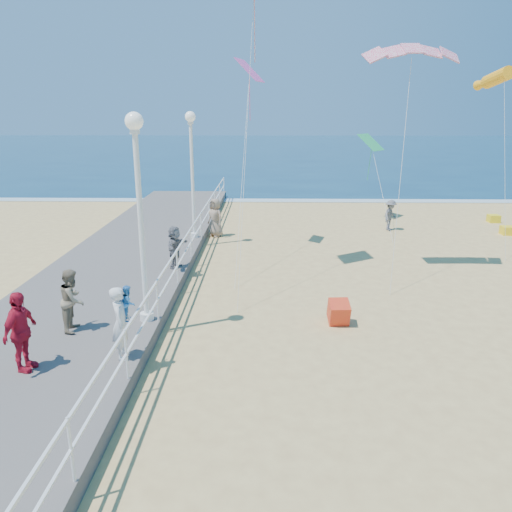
{
  "coord_description": "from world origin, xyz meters",
  "views": [
    {
      "loc": [
        -2.2,
        -12.17,
        5.74
      ],
      "look_at": [
        -2.5,
        2.0,
        1.6
      ],
      "focal_mm": 35.0,
      "sensor_mm": 36.0,
      "label": 1
    }
  ],
  "objects_px": {
    "woman_holding_toddler": "(121,323)",
    "spectator_5": "(175,247)",
    "box_kite": "(339,314)",
    "lamp_post_far": "(192,162)",
    "toddler_held": "(128,303)",
    "spectator_3": "(20,332)",
    "beach_walker_c": "(216,218)",
    "beach_walker_a": "(390,215)",
    "spectator_1": "(73,300)",
    "lamp_post_mid": "(139,198)",
    "beach_chair_right": "(507,230)",
    "beach_chair_left": "(494,219)"
  },
  "relations": [
    {
      "from": "lamp_post_mid",
      "to": "spectator_1",
      "type": "bearing_deg",
      "value": -159.75
    },
    {
      "from": "lamp_post_far",
      "to": "spectator_1",
      "type": "xyz_separation_m",
      "value": [
        -1.68,
        -9.62,
        -2.46
      ]
    },
    {
      "from": "lamp_post_far",
      "to": "toddler_held",
      "type": "relative_size",
      "value": 6.59
    },
    {
      "from": "lamp_post_mid",
      "to": "woman_holding_toddler",
      "type": "distance_m",
      "value": 3.2
    },
    {
      "from": "spectator_1",
      "to": "box_kite",
      "type": "relative_size",
      "value": 2.65
    },
    {
      "from": "spectator_5",
      "to": "box_kite",
      "type": "relative_size",
      "value": 2.5
    },
    {
      "from": "lamp_post_mid",
      "to": "spectator_1",
      "type": "distance_m",
      "value": 3.05
    },
    {
      "from": "beach_walker_c",
      "to": "beach_chair_right",
      "type": "relative_size",
      "value": 3.29
    },
    {
      "from": "lamp_post_far",
      "to": "box_kite",
      "type": "height_order",
      "value": "lamp_post_far"
    },
    {
      "from": "spectator_5",
      "to": "beach_walker_c",
      "type": "distance_m",
      "value": 6.23
    },
    {
      "from": "lamp_post_far",
      "to": "beach_walker_a",
      "type": "xyz_separation_m",
      "value": [
        9.3,
        3.24,
        -2.9
      ]
    },
    {
      "from": "beach_walker_a",
      "to": "beach_chair_left",
      "type": "relative_size",
      "value": 2.76
    },
    {
      "from": "lamp_post_far",
      "to": "beach_chair_left",
      "type": "relative_size",
      "value": 9.67
    },
    {
      "from": "beach_walker_a",
      "to": "beach_walker_c",
      "type": "relative_size",
      "value": 0.84
    },
    {
      "from": "box_kite",
      "to": "spectator_5",
      "type": "bearing_deg",
      "value": 140.12
    },
    {
      "from": "beach_walker_a",
      "to": "box_kite",
      "type": "bearing_deg",
      "value": -159.84
    },
    {
      "from": "lamp_post_mid",
      "to": "spectator_1",
      "type": "height_order",
      "value": "lamp_post_mid"
    },
    {
      "from": "spectator_5",
      "to": "beach_walker_a",
      "type": "height_order",
      "value": "spectator_5"
    },
    {
      "from": "box_kite",
      "to": "beach_chair_right",
      "type": "bearing_deg",
      "value": 45.1
    },
    {
      "from": "spectator_3",
      "to": "beach_chair_right",
      "type": "bearing_deg",
      "value": -41.4
    },
    {
      "from": "toddler_held",
      "to": "spectator_1",
      "type": "bearing_deg",
      "value": 45.07
    },
    {
      "from": "woman_holding_toddler",
      "to": "beach_chair_right",
      "type": "bearing_deg",
      "value": -56.07
    },
    {
      "from": "lamp_post_mid",
      "to": "beach_walker_c",
      "type": "bearing_deg",
      "value": 85.99
    },
    {
      "from": "beach_walker_a",
      "to": "toddler_held",
      "type": "bearing_deg",
      "value": -173.12
    },
    {
      "from": "spectator_3",
      "to": "beach_walker_c",
      "type": "distance_m",
      "value": 13.77
    },
    {
      "from": "woman_holding_toddler",
      "to": "spectator_5",
      "type": "height_order",
      "value": "woman_holding_toddler"
    },
    {
      "from": "spectator_1",
      "to": "spectator_5",
      "type": "distance_m",
      "value": 5.49
    },
    {
      "from": "spectator_1",
      "to": "box_kite",
      "type": "xyz_separation_m",
      "value": [
        6.86,
        1.34,
        -0.9
      ]
    },
    {
      "from": "toddler_held",
      "to": "spectator_1",
      "type": "relative_size",
      "value": 0.51
    },
    {
      "from": "woman_holding_toddler",
      "to": "spectator_1",
      "type": "height_order",
      "value": "woman_holding_toddler"
    },
    {
      "from": "beach_walker_c",
      "to": "box_kite",
      "type": "height_order",
      "value": "beach_walker_c"
    },
    {
      "from": "spectator_5",
      "to": "lamp_post_far",
      "type": "bearing_deg",
      "value": 11.98
    },
    {
      "from": "lamp_post_mid",
      "to": "spectator_1",
      "type": "xyz_separation_m",
      "value": [
        -1.68,
        -0.62,
        -2.46
      ]
    },
    {
      "from": "beach_chair_right",
      "to": "spectator_1",
      "type": "bearing_deg",
      "value": -143.73
    },
    {
      "from": "box_kite",
      "to": "beach_chair_left",
      "type": "height_order",
      "value": "box_kite"
    },
    {
      "from": "woman_holding_toddler",
      "to": "lamp_post_far",
      "type": "bearing_deg",
      "value": -8.75
    },
    {
      "from": "box_kite",
      "to": "lamp_post_mid",
      "type": "bearing_deg",
      "value": -175.21
    },
    {
      "from": "lamp_post_mid",
      "to": "lamp_post_far",
      "type": "distance_m",
      "value": 9.0
    },
    {
      "from": "toddler_held",
      "to": "beach_walker_a",
      "type": "height_order",
      "value": "toddler_held"
    },
    {
      "from": "toddler_held",
      "to": "beach_chair_left",
      "type": "relative_size",
      "value": 1.47
    },
    {
      "from": "woman_holding_toddler",
      "to": "box_kite",
      "type": "distance_m",
      "value": 6.0
    },
    {
      "from": "woman_holding_toddler",
      "to": "spectator_5",
      "type": "bearing_deg",
      "value": -8.49
    },
    {
      "from": "lamp_post_far",
      "to": "beach_walker_c",
      "type": "relative_size",
      "value": 2.94
    },
    {
      "from": "spectator_1",
      "to": "spectator_5",
      "type": "bearing_deg",
      "value": -21.49
    },
    {
      "from": "spectator_3",
      "to": "beach_chair_right",
      "type": "distance_m",
      "value": 21.93
    },
    {
      "from": "beach_walker_c",
      "to": "beach_chair_left",
      "type": "xyz_separation_m",
      "value": [
        14.54,
        3.41,
        -0.7
      ]
    },
    {
      "from": "lamp_post_mid",
      "to": "spectator_5",
      "type": "bearing_deg",
      "value": 90.62
    },
    {
      "from": "lamp_post_far",
      "to": "beach_chair_right",
      "type": "relative_size",
      "value": 9.67
    },
    {
      "from": "lamp_post_mid",
      "to": "woman_holding_toddler",
      "type": "xyz_separation_m",
      "value": [
        -0.05,
        -2.09,
        -2.43
      ]
    },
    {
      "from": "woman_holding_toddler",
      "to": "box_kite",
      "type": "xyz_separation_m",
      "value": [
        5.23,
        2.81,
        -0.93
      ]
    }
  ]
}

